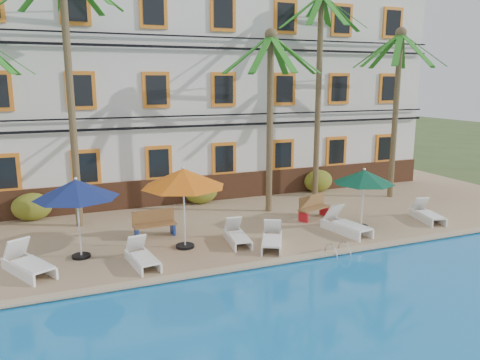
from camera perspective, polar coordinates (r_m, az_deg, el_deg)
name	(u,v)px	position (r m, az deg, el deg)	size (l,w,h in m)	color
ground	(255,261)	(15.11, 1.86, -9.86)	(100.00, 100.00, 0.00)	#384C23
pool_deck	(207,216)	(19.49, -4.10, -4.42)	(30.00, 12.00, 0.25)	tan
pool_coping	(267,263)	(14.24, 3.35, -10.05)	(30.00, 0.35, 0.06)	tan
hotel_building	(173,86)	(23.50, -8.12, 11.26)	(25.40, 6.44, 10.22)	silver
palm_b	(68,63)	(18.02, -20.23, 13.26)	(4.04, 4.04, 9.56)	brown
palm_c	(270,96)	(19.07, 3.70, 10.12)	(4.04, 4.04, 7.39)	brown
palm_d	(319,70)	(21.93, 9.63, 13.11)	(4.04, 4.04, 9.32)	brown
palm_e	(397,91)	(22.70, 18.60, 10.30)	(4.04, 4.04, 7.71)	brown
shrub_left	(32,207)	(20.02, -24.03, -3.01)	(1.50, 0.90, 1.10)	#215217
shrub_mid	(201,192)	(20.87, -4.77, -1.41)	(1.50, 0.90, 1.10)	#215217
shrub_right	(318,181)	(23.33, 9.52, -0.11)	(1.50, 0.90, 1.10)	#215217
umbrella_blue	(76,189)	(14.92, -19.32, -1.06)	(2.55, 2.55, 2.55)	black
umbrella_red	(183,178)	(15.02, -6.92, 0.20)	(2.73, 2.73, 2.72)	black
umbrella_green	(364,177)	(17.71, 14.87, 0.36)	(2.26, 2.26, 2.26)	black
lounger_a	(28,263)	(14.76, -24.46, -9.22)	(1.54, 2.09, 0.94)	white
lounger_b	(142,256)	(14.36, -11.87, -9.11)	(0.83, 1.78, 0.81)	white
lounger_c	(237,235)	(15.88, -0.37, -6.78)	(0.81, 1.77, 0.81)	white
lounger_d	(272,239)	(15.55, 3.91, -7.19)	(1.38, 1.85, 0.83)	white
lounger_e	(345,224)	(17.36, 12.73, -5.29)	(1.04, 2.07, 0.94)	white
lounger_f	(427,214)	(19.78, 21.83, -3.84)	(1.02, 1.86, 0.83)	white
bench_left	(154,223)	(16.78, -10.43, -5.20)	(1.52, 0.55, 0.93)	olive
bench_right	(313,207)	(18.82, 8.87, -3.26)	(1.57, 0.96, 0.93)	olive
pool_ladder	(338,254)	(15.30, 11.82, -8.82)	(0.54, 0.74, 0.74)	silver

